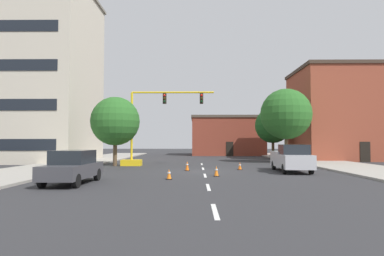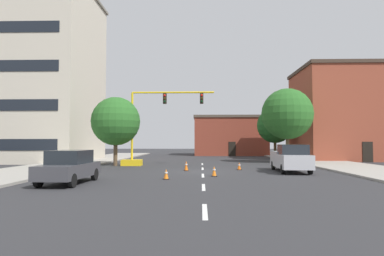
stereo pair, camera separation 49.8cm
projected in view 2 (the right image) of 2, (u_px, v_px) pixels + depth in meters
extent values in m
plane|color=#2D2D30|center=(203.00, 171.00, 24.34)|extent=(160.00, 160.00, 0.00)
cube|color=#9E998E|center=(76.00, 163.00, 32.68)|extent=(6.00, 56.00, 0.14)
cube|color=#9E998E|center=(332.00, 164.00, 31.99)|extent=(6.00, 56.00, 0.14)
cube|color=silver|center=(205.00, 211.00, 10.36)|extent=(0.16, 2.40, 0.01)
cube|color=silver|center=(204.00, 187.00, 15.85)|extent=(0.16, 2.40, 0.01)
cube|color=silver|center=(203.00, 176.00, 21.34)|extent=(0.16, 2.40, 0.01)
cube|color=silver|center=(203.00, 169.00, 26.84)|extent=(0.16, 2.40, 0.01)
cube|color=silver|center=(202.00, 164.00, 32.33)|extent=(0.16, 2.40, 0.01)
cube|color=beige|center=(36.00, 78.00, 37.70)|extent=(12.59, 11.76, 19.05)
cube|color=black|center=(4.00, 145.00, 31.48)|extent=(10.32, 0.06, 1.10)
cube|color=black|center=(5.00, 105.00, 31.64)|extent=(10.32, 0.06, 1.10)
cube|color=black|center=(6.00, 66.00, 31.80)|extent=(10.32, 0.06, 1.10)
cube|color=black|center=(7.00, 27.00, 31.96)|extent=(10.32, 0.06, 1.10)
cube|color=brown|center=(230.00, 137.00, 54.98)|extent=(11.55, 8.60, 5.96)
cube|color=#4C4238|center=(230.00, 118.00, 55.12)|extent=(11.85, 8.90, 0.40)
cube|color=black|center=(232.00, 149.00, 50.58)|extent=(1.10, 0.06, 2.20)
cube|color=brown|center=(347.00, 116.00, 40.30)|extent=(11.48, 9.66, 10.75)
cube|color=#3D2D23|center=(346.00, 71.00, 40.53)|extent=(11.78, 9.96, 0.40)
cube|color=black|center=(368.00, 152.00, 35.26)|extent=(1.10, 0.06, 2.20)
cube|color=yellow|center=(132.00, 163.00, 30.33)|extent=(1.80, 1.20, 0.55)
cylinder|color=yellow|center=(132.00, 126.00, 30.47)|extent=(0.20, 0.20, 6.20)
cylinder|color=yellow|center=(173.00, 92.00, 30.50)|extent=(7.57, 0.16, 0.16)
cube|color=black|center=(165.00, 99.00, 30.49)|extent=(0.32, 0.36, 0.95)
sphere|color=red|center=(165.00, 95.00, 30.32)|extent=(0.20, 0.20, 0.20)
sphere|color=#38280A|center=(165.00, 98.00, 30.30)|extent=(0.20, 0.20, 0.20)
sphere|color=black|center=(165.00, 101.00, 30.29)|extent=(0.20, 0.20, 0.20)
cube|color=black|center=(202.00, 99.00, 30.40)|extent=(0.32, 0.36, 0.95)
sphere|color=red|center=(202.00, 95.00, 30.22)|extent=(0.20, 0.20, 0.20)
sphere|color=#38280A|center=(202.00, 98.00, 30.21)|extent=(0.20, 0.20, 0.20)
sphere|color=black|center=(202.00, 101.00, 30.20)|extent=(0.20, 0.20, 0.20)
cylinder|color=#4C3823|center=(275.00, 149.00, 42.74)|extent=(0.36, 0.36, 2.60)
sphere|color=#1E511E|center=(275.00, 125.00, 42.87)|extent=(4.62, 4.62, 4.62)
cylinder|color=brown|center=(288.00, 148.00, 34.19)|extent=(0.36, 0.36, 3.11)
sphere|color=#286023|center=(287.00, 114.00, 34.34)|extent=(5.30, 5.30, 5.30)
cylinder|color=brown|center=(115.00, 153.00, 30.18)|extent=(0.36, 0.36, 2.41)
sphere|color=#286023|center=(116.00, 121.00, 30.30)|extent=(4.45, 4.45, 4.45)
cube|color=#BCBCC1|center=(290.00, 161.00, 24.02)|extent=(2.24, 5.48, 0.95)
cube|color=#1E2328|center=(293.00, 150.00, 23.16)|extent=(1.92, 1.88, 0.70)
cube|color=#BCBCC1|center=(287.00, 152.00, 25.22)|extent=(2.12, 2.89, 0.16)
cylinder|color=black|center=(310.00, 169.00, 22.10)|extent=(0.25, 0.69, 0.68)
cylinder|color=black|center=(283.00, 169.00, 22.23)|extent=(0.25, 0.69, 0.68)
cylinder|color=black|center=(297.00, 165.00, 25.76)|extent=(0.25, 0.69, 0.68)
cylinder|color=black|center=(273.00, 165.00, 25.89)|extent=(0.25, 0.69, 0.68)
cube|color=#3D3D42|center=(69.00, 170.00, 17.25)|extent=(1.96, 4.54, 0.70)
cube|color=#1E2328|center=(70.00, 157.00, 17.38)|extent=(1.76, 2.34, 0.70)
cylinder|color=black|center=(66.00, 174.00, 18.81)|extent=(0.24, 0.69, 0.68)
cylinder|color=black|center=(95.00, 174.00, 18.72)|extent=(0.24, 0.69, 0.68)
cylinder|color=black|center=(38.00, 180.00, 15.76)|extent=(0.24, 0.69, 0.68)
cylinder|color=black|center=(72.00, 181.00, 15.67)|extent=(0.24, 0.69, 0.68)
cube|color=black|center=(186.00, 171.00, 24.89)|extent=(0.36, 0.36, 0.04)
cone|color=orange|center=(186.00, 166.00, 24.91)|extent=(0.28, 0.28, 0.71)
cylinder|color=white|center=(186.00, 164.00, 24.91)|extent=(0.19, 0.19, 0.08)
cube|color=black|center=(239.00, 170.00, 25.70)|extent=(0.36, 0.36, 0.04)
cone|color=orange|center=(239.00, 166.00, 25.71)|extent=(0.28, 0.28, 0.55)
cylinder|color=white|center=(239.00, 165.00, 25.71)|extent=(0.19, 0.19, 0.08)
cube|color=black|center=(214.00, 176.00, 20.83)|extent=(0.36, 0.36, 0.04)
cone|color=orange|center=(214.00, 171.00, 20.84)|extent=(0.28, 0.28, 0.63)
cylinder|color=white|center=(214.00, 170.00, 20.84)|extent=(0.19, 0.19, 0.08)
cube|color=black|center=(166.00, 179.00, 19.19)|extent=(0.36, 0.36, 0.04)
cone|color=orange|center=(166.00, 174.00, 19.20)|extent=(0.28, 0.28, 0.57)
cylinder|color=white|center=(166.00, 173.00, 19.20)|extent=(0.19, 0.19, 0.08)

